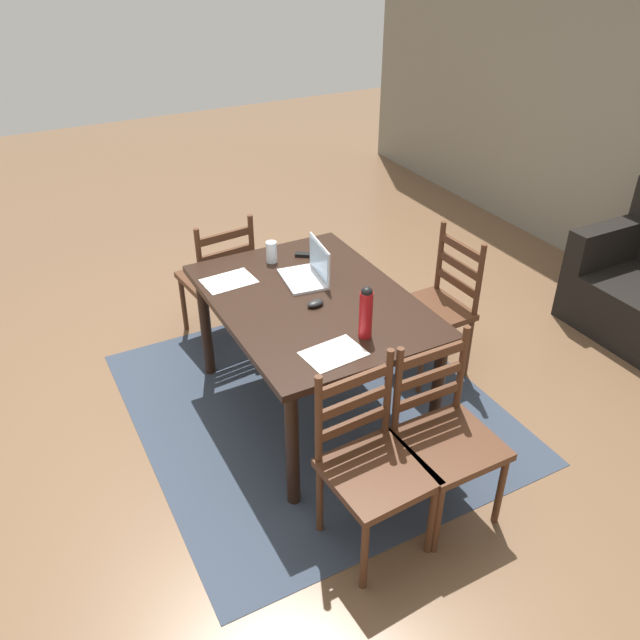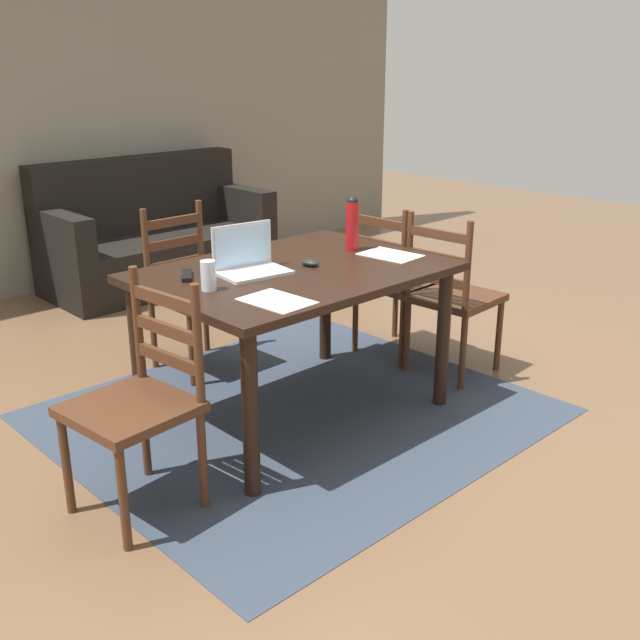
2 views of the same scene
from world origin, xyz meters
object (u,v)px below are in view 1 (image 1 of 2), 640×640
(tv_remote, at_px, (309,255))
(chair_left_near, at_px, (219,279))
(laptop, at_px, (310,270))
(water_bottle, at_px, (366,311))
(dining_table, at_px, (312,313))
(chair_right_far, at_px, (445,437))
(chair_right_near, at_px, (372,466))
(chair_far_head, at_px, (435,308))
(drinking_glass, at_px, (272,252))
(computer_mouse, at_px, (315,303))

(tv_remote, bearing_deg, chair_left_near, 73.40)
(chair_left_near, height_order, laptop, laptop)
(chair_left_near, xyz_separation_m, water_bottle, (1.47, 0.27, 0.47))
(dining_table, distance_m, laptop, 0.27)
(chair_right_far, height_order, water_bottle, water_bottle)
(chair_right_near, relative_size, tv_remote, 5.59)
(chair_right_near, distance_m, laptop, 1.30)
(chair_far_head, bearing_deg, chair_right_far, -34.19)
(water_bottle, bearing_deg, tv_remote, 170.44)
(laptop, bearing_deg, water_bottle, -2.63)
(chair_left_near, bearing_deg, drinking_glass, 21.19)
(chair_left_near, height_order, chair_right_far, same)
(chair_right_near, xyz_separation_m, water_bottle, (-0.54, 0.27, 0.47))
(dining_table, relative_size, chair_right_far, 1.51)
(chair_right_near, xyz_separation_m, computer_mouse, (-0.92, 0.19, 0.33))
(chair_right_far, bearing_deg, drinking_glass, -171.74)
(laptop, relative_size, drinking_glass, 2.60)
(chair_far_head, height_order, computer_mouse, chair_far_head)
(chair_right_near, relative_size, water_bottle, 3.31)
(chair_left_near, height_order, drinking_glass, chair_left_near)
(chair_far_head, relative_size, chair_right_near, 1.00)
(chair_left_near, xyz_separation_m, chair_right_far, (2.01, 0.41, 0.00))
(chair_right_near, relative_size, drinking_glass, 7.13)
(chair_far_head, distance_m, laptop, 0.90)
(water_bottle, bearing_deg, chair_right_far, 15.04)
(water_bottle, bearing_deg, chair_left_near, -169.71)
(chair_right_far, distance_m, water_bottle, 0.72)
(water_bottle, distance_m, tv_remote, 0.96)
(chair_right_far, bearing_deg, chair_far_head, 145.81)
(water_bottle, relative_size, tv_remote, 1.69)
(chair_right_far, bearing_deg, dining_table, -168.32)
(dining_table, xyz_separation_m, drinking_glass, (-0.51, -0.01, 0.16))
(tv_remote, bearing_deg, drinking_glass, 114.55)
(chair_left_near, bearing_deg, water_bottle, 10.29)
(chair_right_near, bearing_deg, tv_remote, 163.66)
(chair_right_far, xyz_separation_m, computer_mouse, (-0.92, -0.23, 0.33))
(computer_mouse, height_order, tv_remote, computer_mouse)
(chair_right_far, bearing_deg, computer_mouse, -166.00)
(drinking_glass, bearing_deg, chair_left_near, -158.81)
(drinking_glass, bearing_deg, water_bottle, 4.44)
(laptop, relative_size, water_bottle, 1.21)
(drinking_glass, height_order, tv_remote, drinking_glass)
(drinking_glass, distance_m, tv_remote, 0.24)
(computer_mouse, bearing_deg, drinking_glass, 172.66)
(chair_right_near, relative_size, chair_left_near, 1.00)
(chair_right_near, height_order, water_bottle, water_bottle)
(dining_table, distance_m, chair_far_head, 0.92)
(dining_table, xyz_separation_m, chair_right_near, (1.01, -0.21, -0.22))
(chair_right_near, distance_m, tv_remote, 1.57)
(chair_far_head, height_order, drinking_glass, chair_far_head)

